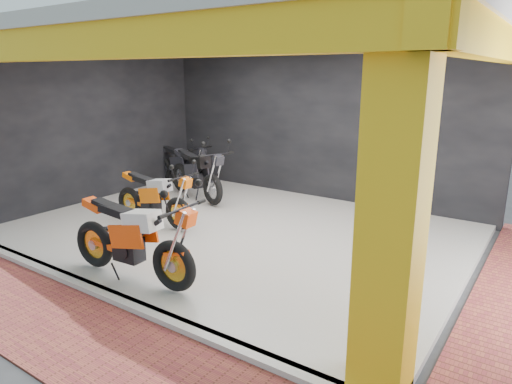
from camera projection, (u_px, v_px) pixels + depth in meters
ground at (159, 271)px, 7.00m from camera, size 80.00×80.00×0.00m
showroom_floor at (237, 232)px, 8.58m from camera, size 8.00×6.00×0.10m
showroom_ceiling at (234, 33)px, 7.69m from camera, size 8.40×6.40×0.20m
back_wall at (315, 126)px, 10.63m from camera, size 8.20×0.20×3.50m
left_wall at (92, 127)px, 10.39m from camera, size 0.20×6.20×3.50m
corner_column at (393, 217)px, 3.91m from camera, size 0.50×0.50×3.50m
header_beam_front at (81, 42)px, 5.37m from camera, size 8.40×0.30×0.40m
header_beam_right at (496, 43)px, 5.57m from camera, size 0.30×6.40×0.40m
floor_kerb at (103, 294)px, 6.17m from camera, size 8.00×0.20×0.10m
paver_front at (50, 321)px, 5.56m from camera, size 9.00×1.40×0.03m
moto_hero at (173, 241)px, 5.93m from camera, size 2.42×1.02×1.45m
moto_row_a at (178, 198)px, 8.35m from camera, size 2.07×0.77×1.26m
moto_row_b at (212, 174)px, 9.92m from camera, size 2.47×1.55×1.42m
moto_row_d at (196, 163)px, 11.58m from camera, size 2.10×0.95×1.24m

